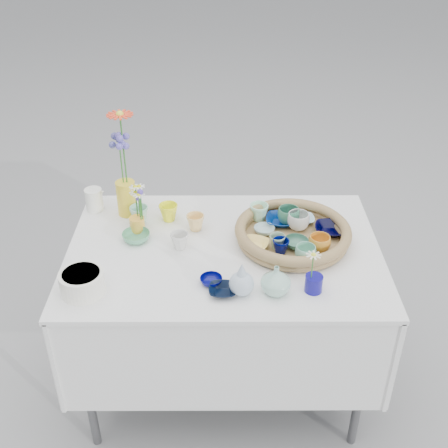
{
  "coord_description": "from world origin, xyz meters",
  "views": [
    {
      "loc": [
        -0.01,
        -1.85,
        2.07
      ],
      "look_at": [
        0.0,
        0.02,
        0.87
      ],
      "focal_mm": 45.0,
      "sensor_mm": 36.0,
      "label": 1
    }
  ],
  "objects_px": {
    "bud_vase_seafoam": "(276,280)",
    "display_table": "(224,379)",
    "wicker_tray": "(293,234)",
    "tall_vase_yellow": "(126,198)"
  },
  "relations": [
    {
      "from": "display_table",
      "to": "wicker_tray",
      "type": "relative_size",
      "value": 2.66
    },
    {
      "from": "display_table",
      "to": "wicker_tray",
      "type": "xyz_separation_m",
      "value": [
        0.28,
        0.05,
        0.8
      ]
    },
    {
      "from": "display_table",
      "to": "tall_vase_yellow",
      "type": "bearing_deg",
      "value": 147.44
    },
    {
      "from": "wicker_tray",
      "to": "bud_vase_seafoam",
      "type": "height_order",
      "value": "bud_vase_seafoam"
    },
    {
      "from": "wicker_tray",
      "to": "bud_vase_seafoam",
      "type": "bearing_deg",
      "value": -106.35
    },
    {
      "from": "wicker_tray",
      "to": "tall_vase_yellow",
      "type": "bearing_deg",
      "value": 162.56
    },
    {
      "from": "display_table",
      "to": "bud_vase_seafoam",
      "type": "bearing_deg",
      "value": -56.13
    },
    {
      "from": "bud_vase_seafoam",
      "to": "tall_vase_yellow",
      "type": "bearing_deg",
      "value": 138.13
    },
    {
      "from": "wicker_tray",
      "to": "tall_vase_yellow",
      "type": "height_order",
      "value": "tall_vase_yellow"
    },
    {
      "from": "bud_vase_seafoam",
      "to": "display_table",
      "type": "bearing_deg",
      "value": 123.87
    }
  ]
}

